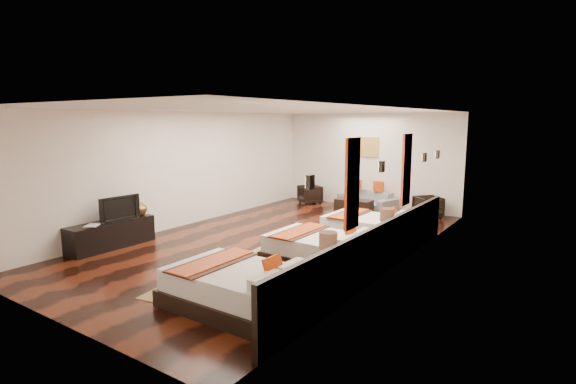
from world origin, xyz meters
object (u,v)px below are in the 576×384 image
Objects in this scene: tv_console at (111,234)px; sofa at (367,199)px; table_plant at (350,195)px; coffee_table at (354,206)px; bed_near at (245,289)px; nightstand_b at (386,241)px; bed_mid at (327,250)px; armchair_left at (310,194)px; bed_far at (373,228)px; figurine at (139,207)px; tv at (117,208)px; book at (86,226)px; armchair_right at (428,207)px; nightstand_a at (328,275)px.

sofa is at bearing 68.82° from tv_console.
table_plant is (-0.12, -0.88, 0.26)m from sofa.
bed_near is at bearing -76.52° from coffee_table.
sofa is (-2.33, 4.28, -0.07)m from nightstand_b.
bed_mid is 2.12× the size of coffee_table.
bed_mid reaches higher than armchair_left.
figurine reaches higher than bed_far.
coffee_table is at bearing -70.26° from sofa.
tv_console is at bearing -159.94° from bed_mid.
bed_near is 4.28m from tv.
bed_far is at bearing -43.84° from sofa.
tv is 0.89× the size of coffee_table.
figurine is at bearing 90.00° from book.
bed_near is at bearing -58.33° from sofa.
figurine is 6.60m from sofa.
sofa is at bearing 125.13° from armchair_right.
bed_mid is 5.45m from sofa.
sofa is at bearing 109.70° from nightstand_a.
tv_console is at bearing 90.00° from book.
nightstand_a reaches higher than bed_near.
tv_console is (-4.20, 0.75, -0.01)m from bed_near.
nightstand_b is 5.73m from armchair_left.
bed_far is at bearing 102.69° from nightstand_a.
nightstand_b is 3.83× the size of table_plant.
tv is (-4.15, -1.38, 0.53)m from bed_mid.
coffee_table is (2.61, 5.86, -0.08)m from tv_console.
book is 0.18× the size of sofa.
figurine reaches higher than armchair_left.
figurine is at bearing -115.80° from table_plant.
sofa is (-1.58, 7.49, -0.02)m from bed_near.
figurine is at bearing 174.62° from nightstand_a.
coffee_table is at bearing 124.54° from bed_far.
bed_far is 4.43m from armchair_left.
figurine is at bearing -116.87° from coffee_table.
book is 0.51× the size of armchair_left.
nightstand_a reaches higher than nightstand_b.
tv_console is 1.80× the size of coffee_table.
sofa is 2.88× the size of armchair_right.
book is 0.32× the size of coffee_table.
armchair_left reaches higher than tv_console.
bed_far is 2.96m from armchair_right.
bed_far is 5.10m from figurine.
coffee_table is at bearing 103.48° from bed_near.
armchair_right is 2.11m from table_plant.
armchair_left is (0.77, 6.28, -0.52)m from tv.
sofa is 0.92m from table_plant.
armchair_right is at bearing 12.37° from sofa.
nightstand_b reaches higher than armchair_left.
bed_mid is 4.40m from tv.
bed_mid is 4.47m from tv_console.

